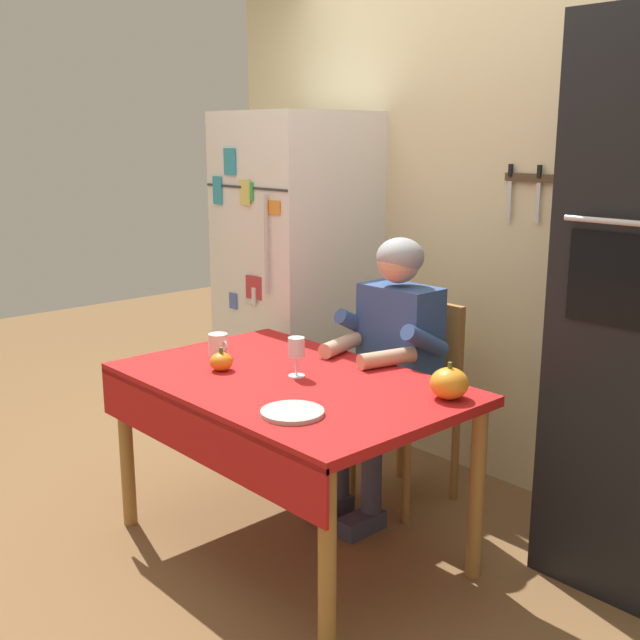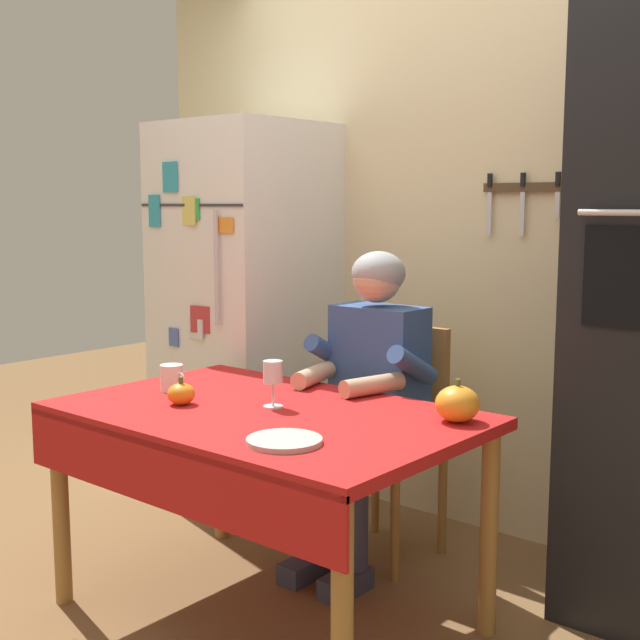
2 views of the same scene
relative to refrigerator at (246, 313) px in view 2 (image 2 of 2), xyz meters
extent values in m
plane|color=brown|center=(0.95, -0.96, -0.90)|extent=(10.00, 10.00, 0.00)
cube|color=beige|center=(1.00, 0.39, 0.40)|extent=(3.70, 0.10, 2.60)
cube|color=#4C3823|center=(1.28, 0.33, 0.59)|extent=(0.36, 0.02, 0.04)
cube|color=silver|center=(1.13, 0.32, 0.48)|extent=(0.02, 0.01, 0.18)
cube|color=black|center=(1.13, 0.32, 0.62)|extent=(0.02, 0.01, 0.06)
cube|color=silver|center=(1.28, 0.32, 0.48)|extent=(0.02, 0.01, 0.18)
cube|color=black|center=(1.28, 0.32, 0.62)|extent=(0.02, 0.01, 0.06)
cube|color=silver|center=(1.43, 0.32, 0.52)|extent=(0.02, 0.01, 0.10)
cube|color=black|center=(1.43, 0.32, 0.62)|extent=(0.02, 0.01, 0.06)
cube|color=white|center=(0.00, 0.00, 0.00)|extent=(0.68, 0.68, 1.80)
cylinder|color=silver|center=(0.19, -0.36, 0.25)|extent=(0.02, 0.02, 0.50)
cube|color=#333335|center=(0.00, -0.34, 0.52)|extent=(0.67, 0.01, 0.01)
cube|color=teal|center=(-0.12, -0.35, 0.64)|extent=(0.10, 0.01, 0.14)
cube|color=#E5D666|center=(0.00, -0.35, 0.49)|extent=(0.10, 0.02, 0.13)
cube|color=green|center=(0.04, -0.35, 0.50)|extent=(0.06, 0.01, 0.09)
cube|color=silver|center=(0.03, -0.35, -0.03)|extent=(0.10, 0.02, 0.09)
cube|color=#B73338|center=(0.06, -0.35, 0.01)|extent=(0.11, 0.02, 0.12)
cube|color=#4C66B7|center=(-0.12, -0.35, -0.09)|extent=(0.06, 0.01, 0.08)
cube|color=orange|center=(0.22, -0.35, 0.43)|extent=(0.11, 0.01, 0.07)
cube|color=teal|center=(-0.24, -0.35, 0.49)|extent=(0.08, 0.01, 0.15)
cylinder|color=#9E6B33|center=(0.31, -1.25, -0.55)|extent=(0.06, 0.06, 0.70)
cylinder|color=#9E6B33|center=(0.31, -0.47, -0.55)|extent=(0.06, 0.06, 0.70)
cylinder|color=#9E6B33|center=(1.59, -1.25, -0.55)|extent=(0.06, 0.06, 0.70)
cylinder|color=#9E6B33|center=(1.59, -0.47, -0.55)|extent=(0.06, 0.06, 0.70)
cube|color=red|center=(0.95, -0.86, -0.18)|extent=(1.40, 0.90, 0.04)
cube|color=red|center=(0.95, -1.30, -0.28)|extent=(1.40, 0.01, 0.20)
cube|color=#9E6B33|center=(0.95, -0.17, -0.47)|extent=(0.40, 0.40, 0.04)
cube|color=#9E6B33|center=(0.95, 0.01, -0.21)|extent=(0.36, 0.04, 0.48)
cylinder|color=#9E6B33|center=(0.78, -0.34, -0.69)|extent=(0.04, 0.04, 0.41)
cylinder|color=#9E6B33|center=(0.78, 0.00, -0.69)|extent=(0.04, 0.04, 0.41)
cylinder|color=#9E6B33|center=(1.12, -0.34, -0.69)|extent=(0.04, 0.04, 0.41)
cylinder|color=#9E6B33|center=(1.12, 0.00, -0.69)|extent=(0.04, 0.04, 0.41)
cube|color=#38384C|center=(0.85, -0.55, -0.86)|extent=(0.10, 0.22, 0.08)
cube|color=#38384C|center=(1.05, -0.55, -0.86)|extent=(0.10, 0.22, 0.08)
cylinder|color=#38384C|center=(0.85, -0.49, -0.67)|extent=(0.09, 0.09, 0.38)
cylinder|color=#38384C|center=(1.05, -0.49, -0.67)|extent=(0.09, 0.09, 0.38)
cube|color=#38384C|center=(0.86, -0.33, -0.40)|extent=(0.12, 0.40, 0.11)
cube|color=#38384C|center=(1.04, -0.33, -0.40)|extent=(0.12, 0.40, 0.11)
cube|color=#33518E|center=(0.95, -0.21, -0.11)|extent=(0.36, 0.20, 0.48)
cylinder|color=#33518E|center=(0.75, -0.28, -0.07)|extent=(0.07, 0.26, 0.18)
cylinder|color=#33518E|center=(1.15, -0.28, -0.07)|extent=(0.07, 0.26, 0.18)
cylinder|color=#D8A884|center=(0.81, -0.45, -0.13)|extent=(0.13, 0.27, 0.07)
cylinder|color=#D8A884|center=(1.09, -0.45, -0.13)|extent=(0.13, 0.27, 0.07)
sphere|color=#D8A884|center=(0.95, -0.23, 0.24)|extent=(0.19, 0.19, 0.19)
ellipsoid|color=#99999E|center=(0.95, -0.22, 0.26)|extent=(0.21, 0.21, 0.17)
cylinder|color=white|center=(0.49, -0.88, -0.11)|extent=(0.08, 0.08, 0.10)
torus|color=white|center=(0.53, -0.88, -0.11)|extent=(0.05, 0.01, 0.05)
cylinder|color=white|center=(0.95, -0.82, -0.16)|extent=(0.07, 0.07, 0.01)
cylinder|color=white|center=(0.95, -0.82, -0.11)|extent=(0.01, 0.01, 0.08)
cylinder|color=white|center=(0.95, -0.82, -0.04)|extent=(0.07, 0.07, 0.08)
ellipsoid|color=orange|center=(0.68, -0.99, -0.12)|extent=(0.10, 0.10, 0.08)
cylinder|color=#4C6023|center=(0.68, -0.99, -0.07)|extent=(0.02, 0.02, 0.02)
ellipsoid|color=orange|center=(1.53, -0.58, -0.10)|extent=(0.14, 0.14, 0.12)
cylinder|color=#4C6023|center=(1.53, -0.58, -0.03)|extent=(0.02, 0.02, 0.02)
cylinder|color=#B7B2A8|center=(1.27, -1.12, -0.15)|extent=(0.22, 0.22, 0.02)
camera|label=1|loc=(3.22, -2.76, 0.78)|focal=43.92mm
camera|label=2|loc=(2.86, -2.86, 0.53)|focal=47.17mm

